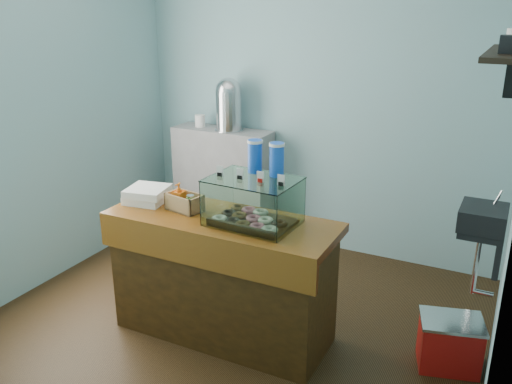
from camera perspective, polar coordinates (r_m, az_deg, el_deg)
The scene contains 9 objects.
ground at distance 4.27m, azimuth -1.68°, elevation -12.85°, with size 3.50×3.50×0.00m, color black.
room_shell at distance 3.65m, azimuth -1.52°, elevation 10.38°, with size 3.54×3.04×2.82m.
counter at distance 3.85m, azimuth -3.56°, elevation -8.86°, with size 1.60×0.60×0.90m.
back_shelf at distance 5.48m, azimuth -3.48°, elevation 1.00°, with size 1.00×0.32×1.10m, color #979699.
display_case at distance 3.52m, azimuth -0.11°, elevation -0.59°, with size 0.59×0.44×0.53m.
condiment_crate at distance 3.80m, azimuth -7.65°, elevation -0.93°, with size 0.27×0.20×0.19m.
pastry_boxes at distance 4.01m, azimuth -11.35°, elevation -0.26°, with size 0.33×0.33×0.11m.
coffee_urn at distance 5.22m, azimuth -2.89°, elevation 9.32°, with size 0.27×0.27×0.51m.
red_cooler at distance 3.88m, azimuth 19.69°, elevation -14.72°, with size 0.46×0.39×0.35m.
Camera 1 is at (1.73, -3.17, 2.28)m, focal length 38.00 mm.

